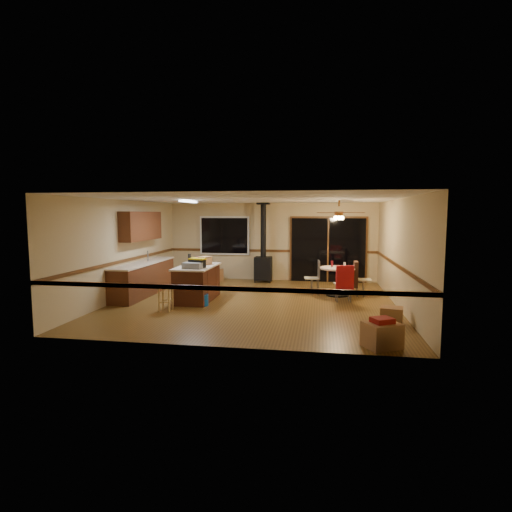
% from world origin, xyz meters
% --- Properties ---
extents(floor, '(7.00, 7.00, 0.00)m').
position_xyz_m(floor, '(0.00, 0.00, 0.00)').
color(floor, brown).
rests_on(floor, ground).
extents(ceiling, '(7.00, 7.00, 0.00)m').
position_xyz_m(ceiling, '(0.00, 0.00, 2.60)').
color(ceiling, silver).
rests_on(ceiling, ground).
extents(wall_back, '(7.00, 0.00, 7.00)m').
position_xyz_m(wall_back, '(0.00, 3.50, 1.30)').
color(wall_back, tan).
rests_on(wall_back, ground).
extents(wall_front, '(7.00, 0.00, 7.00)m').
position_xyz_m(wall_front, '(0.00, -3.50, 1.30)').
color(wall_front, tan).
rests_on(wall_front, ground).
extents(wall_left, '(0.00, 7.00, 7.00)m').
position_xyz_m(wall_left, '(-3.50, 0.00, 1.30)').
color(wall_left, tan).
rests_on(wall_left, ground).
extents(wall_right, '(0.00, 7.00, 7.00)m').
position_xyz_m(wall_right, '(3.50, 0.00, 1.30)').
color(wall_right, tan).
rests_on(wall_right, ground).
extents(chair_rail, '(7.00, 7.00, 0.08)m').
position_xyz_m(chair_rail, '(0.00, 0.00, 1.00)').
color(chair_rail, '#533014').
rests_on(chair_rail, ground).
extents(window, '(1.72, 0.10, 1.32)m').
position_xyz_m(window, '(-1.60, 3.45, 1.50)').
color(window, black).
rests_on(window, ground).
extents(sliding_door, '(2.52, 0.10, 2.10)m').
position_xyz_m(sliding_door, '(1.90, 3.45, 1.05)').
color(sliding_door, black).
rests_on(sliding_door, ground).
extents(lower_cabinets, '(0.60, 3.00, 0.86)m').
position_xyz_m(lower_cabinets, '(-3.20, 0.50, 0.43)').
color(lower_cabinets, '#542815').
rests_on(lower_cabinets, ground).
extents(countertop, '(0.64, 3.04, 0.04)m').
position_xyz_m(countertop, '(-3.20, 0.50, 0.88)').
color(countertop, beige).
rests_on(countertop, lower_cabinets).
extents(upper_cabinets, '(0.35, 2.00, 0.80)m').
position_xyz_m(upper_cabinets, '(-3.33, 0.70, 1.90)').
color(upper_cabinets, '#542815').
rests_on(upper_cabinets, ground).
extents(kitchen_island, '(0.88, 1.68, 0.90)m').
position_xyz_m(kitchen_island, '(-1.50, 0.00, 0.45)').
color(kitchen_island, '#411C10').
rests_on(kitchen_island, ground).
extents(wood_stove, '(0.55, 0.50, 2.52)m').
position_xyz_m(wood_stove, '(-0.20, 3.05, 0.73)').
color(wood_stove, black).
rests_on(wood_stove, ground).
extents(ceiling_fan, '(0.24, 0.24, 0.55)m').
position_xyz_m(ceiling_fan, '(2.12, 1.17, 2.21)').
color(ceiling_fan, brown).
rests_on(ceiling_fan, ceiling).
extents(fluorescent_strip, '(0.10, 1.20, 0.04)m').
position_xyz_m(fluorescent_strip, '(-1.80, 0.30, 2.56)').
color(fluorescent_strip, white).
rests_on(fluorescent_strip, ceiling).
extents(toolbox_grey, '(0.49, 0.30, 0.15)m').
position_xyz_m(toolbox_grey, '(-1.45, -0.52, 0.97)').
color(toolbox_grey, slate).
rests_on(toolbox_grey, kitchen_island).
extents(toolbox_black, '(0.41, 0.30, 0.21)m').
position_xyz_m(toolbox_black, '(-1.37, -0.33, 1.00)').
color(toolbox_black, black).
rests_on(toolbox_black, kitchen_island).
extents(toolbox_yellow_lid, '(0.46, 0.34, 0.03)m').
position_xyz_m(toolbox_yellow_lid, '(-1.37, -0.33, 1.12)').
color(toolbox_yellow_lid, gold).
rests_on(toolbox_yellow_lid, toolbox_black).
extents(box_on_island, '(0.35, 0.39, 0.21)m').
position_xyz_m(box_on_island, '(-1.37, 0.30, 1.01)').
color(box_on_island, '#966942').
rests_on(box_on_island, kitchen_island).
extents(bottle_dark, '(0.10, 0.10, 0.29)m').
position_xyz_m(bottle_dark, '(-1.76, 0.19, 1.05)').
color(bottle_dark, black).
rests_on(bottle_dark, kitchen_island).
extents(bottle_pink, '(0.08, 0.08, 0.24)m').
position_xyz_m(bottle_pink, '(-1.47, -0.09, 1.02)').
color(bottle_pink, '#D84C8C').
rests_on(bottle_pink, kitchen_island).
extents(bottle_white, '(0.06, 0.06, 0.17)m').
position_xyz_m(bottle_white, '(-1.55, 0.67, 0.98)').
color(bottle_white, white).
rests_on(bottle_white, kitchen_island).
extents(bar_stool, '(0.38, 0.38, 0.59)m').
position_xyz_m(bar_stool, '(-1.87, -1.22, 0.30)').
color(bar_stool, tan).
rests_on(bar_stool, floor).
extents(blue_bucket, '(0.35, 0.35, 0.28)m').
position_xyz_m(blue_bucket, '(-1.21, -0.59, 0.14)').
color(blue_bucket, '#0C4CA8').
rests_on(blue_bucket, floor).
extents(dining_table, '(0.97, 0.97, 0.78)m').
position_xyz_m(dining_table, '(2.12, 1.17, 0.53)').
color(dining_table, black).
rests_on(dining_table, ground).
extents(glass_red, '(0.08, 0.08, 0.18)m').
position_xyz_m(glass_red, '(1.97, 1.27, 0.87)').
color(glass_red, '#590C14').
rests_on(glass_red, dining_table).
extents(glass_cream, '(0.08, 0.08, 0.15)m').
position_xyz_m(glass_cream, '(2.30, 1.12, 0.85)').
color(glass_cream, beige).
rests_on(glass_cream, dining_table).
extents(chair_left, '(0.44, 0.44, 0.51)m').
position_xyz_m(chair_left, '(1.53, 1.28, 0.59)').
color(chair_left, tan).
rests_on(chair_left, ground).
extents(chair_near, '(0.50, 0.53, 0.70)m').
position_xyz_m(chair_near, '(2.26, 0.29, 0.60)').
color(chair_near, tan).
rests_on(chair_near, ground).
extents(chair_right, '(0.47, 0.44, 0.70)m').
position_xyz_m(chair_right, '(2.64, 1.22, 0.60)').
color(chair_right, tan).
rests_on(chair_right, ground).
extents(box_under_window, '(0.57, 0.49, 0.41)m').
position_xyz_m(box_under_window, '(-1.84, 2.93, 0.21)').
color(box_under_window, '#966942').
rests_on(box_under_window, floor).
extents(box_corner_a, '(0.71, 0.67, 0.42)m').
position_xyz_m(box_corner_a, '(2.68, -3.09, 0.21)').
color(box_corner_a, '#966942').
rests_on(box_corner_a, floor).
extents(box_corner_b, '(0.50, 0.45, 0.35)m').
position_xyz_m(box_corner_b, '(3.10, -1.56, 0.17)').
color(box_corner_b, '#966942').
rests_on(box_corner_b, floor).
extents(box_small_red, '(0.42, 0.40, 0.09)m').
position_xyz_m(box_small_red, '(2.68, -3.09, 0.47)').
color(box_small_red, maroon).
rests_on(box_small_red, box_corner_a).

